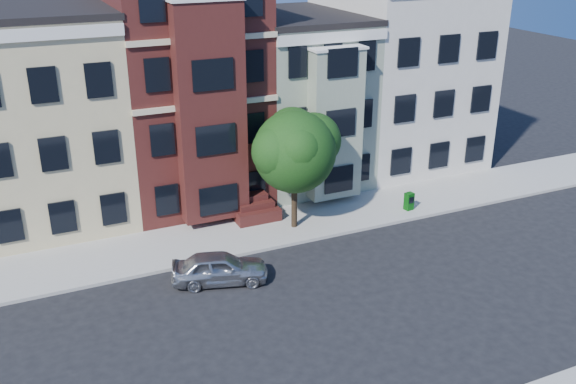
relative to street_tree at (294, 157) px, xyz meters
name	(u,v)px	position (x,y,z in m)	size (l,w,h in m)	color
ground	(298,327)	(-3.34, -7.58, -3.72)	(120.00, 120.00, 0.00)	black
far_sidewalk	(226,237)	(-3.34, 0.42, -3.64)	(60.00, 4.00, 0.15)	#9E9B93
house_yellow	(43,118)	(-10.34, 6.92, 1.28)	(7.00, 9.00, 10.00)	#CBBA8A
house_brown	(181,84)	(-3.34, 6.92, 2.28)	(7.00, 9.00, 12.00)	#421915
house_green	(294,100)	(3.16, 6.92, 0.78)	(6.00, 9.00, 9.00)	gray
house_cream	(399,71)	(10.16, 6.92, 1.78)	(8.00, 9.00, 11.00)	silver
street_tree	(294,157)	(0.00, 0.00, 0.00)	(6.13, 6.13, 7.14)	#1E5114
parked_car	(220,268)	(-4.90, -3.31, -3.05)	(1.58, 3.94, 1.34)	#A8AAB1
newspaper_box	(409,201)	(6.20, -0.61, -3.11)	(0.41, 0.36, 0.91)	#094F0D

